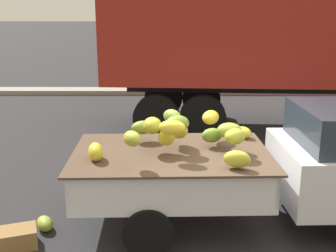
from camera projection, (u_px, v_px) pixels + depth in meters
name	position (u px, v px, depth m)	size (l,w,h in m)	color
ground	(223.00, 223.00, 6.12)	(220.00, 220.00, 0.00)	#28282B
curb_strip	(191.00, 91.00, 15.57)	(80.00, 0.80, 0.16)	gray
pickup_truck	(303.00, 164.00, 5.92)	(4.81, 1.95, 1.70)	white
fallen_banana_bunch_near_tailgate	(45.00, 223.00, 5.91)	(0.36, 0.21, 0.18)	#8FA32F
produce_crate	(16.00, 238.00, 5.46)	(0.52, 0.36, 0.25)	olive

